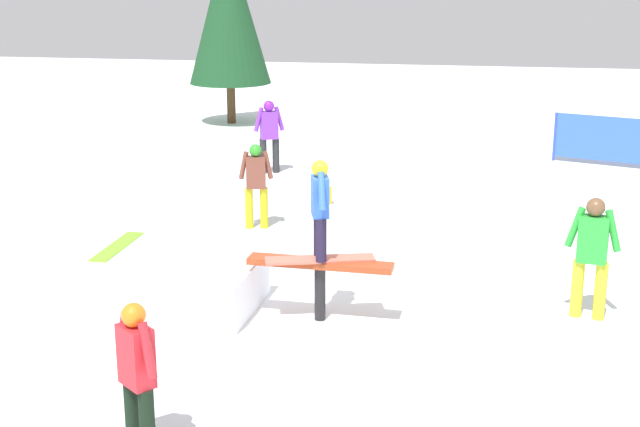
{
  "coord_description": "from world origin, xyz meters",
  "views": [
    {
      "loc": [
        1.89,
        -10.23,
        4.28
      ],
      "look_at": [
        0.0,
        0.0,
        1.38
      ],
      "focal_mm": 50.0,
      "sensor_mm": 36.0,
      "label": 1
    }
  ],
  "objects_px": {
    "bystander_brown": "(256,181)",
    "main_rider_on_rail": "(320,213)",
    "loose_snowboard_lime": "(117,246)",
    "bystander_purple": "(269,133)",
    "pine_tree_near": "(229,10)",
    "rail_feature": "(320,271)",
    "bystander_red": "(137,371)",
    "backpack_on_snow": "(322,195)",
    "bystander_green": "(592,251)"
  },
  "relations": [
    {
      "from": "rail_feature",
      "to": "bystander_purple",
      "type": "relative_size",
      "value": 1.18
    },
    {
      "from": "main_rider_on_rail",
      "to": "bystander_purple",
      "type": "bearing_deg",
      "value": 91.38
    },
    {
      "from": "rail_feature",
      "to": "bystander_purple",
      "type": "distance_m",
      "value": 8.29
    },
    {
      "from": "bystander_brown",
      "to": "bystander_green",
      "type": "distance_m",
      "value": 5.96
    },
    {
      "from": "bystander_red",
      "to": "loose_snowboard_lime",
      "type": "xyz_separation_m",
      "value": [
        -2.68,
        5.79,
        -0.81
      ]
    },
    {
      "from": "bystander_red",
      "to": "backpack_on_snow",
      "type": "xyz_separation_m",
      "value": [
        0.03,
        8.98,
        -0.65
      ]
    },
    {
      "from": "bystander_green",
      "to": "loose_snowboard_lime",
      "type": "distance_m",
      "value": 7.23
    },
    {
      "from": "bystander_purple",
      "to": "bystander_green",
      "type": "distance_m",
      "value": 9.28
    },
    {
      "from": "rail_feature",
      "to": "bystander_green",
      "type": "height_order",
      "value": "bystander_green"
    },
    {
      "from": "bystander_red",
      "to": "loose_snowboard_lime",
      "type": "bearing_deg",
      "value": -26.35
    },
    {
      "from": "rail_feature",
      "to": "loose_snowboard_lime",
      "type": "height_order",
      "value": "rail_feature"
    },
    {
      "from": "bystander_brown",
      "to": "bystander_purple",
      "type": "distance_m",
      "value": 4.16
    },
    {
      "from": "main_rider_on_rail",
      "to": "loose_snowboard_lime",
      "type": "xyz_separation_m",
      "value": [
        -3.69,
        2.35,
        -1.38
      ]
    },
    {
      "from": "rail_feature",
      "to": "bystander_brown",
      "type": "height_order",
      "value": "bystander_brown"
    },
    {
      "from": "bystander_purple",
      "to": "backpack_on_snow",
      "type": "height_order",
      "value": "bystander_purple"
    },
    {
      "from": "rail_feature",
      "to": "main_rider_on_rail",
      "type": "relative_size",
      "value": 1.33
    },
    {
      "from": "main_rider_on_rail",
      "to": "bystander_red",
      "type": "height_order",
      "value": "main_rider_on_rail"
    },
    {
      "from": "bystander_red",
      "to": "rail_feature",
      "type": "bearing_deg",
      "value": -67.57
    },
    {
      "from": "loose_snowboard_lime",
      "to": "pine_tree_near",
      "type": "bearing_deg",
      "value": 7.18
    },
    {
      "from": "bystander_purple",
      "to": "loose_snowboard_lime",
      "type": "height_order",
      "value": "bystander_purple"
    },
    {
      "from": "rail_feature",
      "to": "pine_tree_near",
      "type": "distance_m",
      "value": 14.89
    },
    {
      "from": "bystander_red",
      "to": "bystander_green",
      "type": "xyz_separation_m",
      "value": [
        4.31,
        4.12,
        0.05
      ]
    },
    {
      "from": "bystander_brown",
      "to": "loose_snowboard_lime",
      "type": "distance_m",
      "value": 2.52
    },
    {
      "from": "bystander_brown",
      "to": "bystander_green",
      "type": "bearing_deg",
      "value": -44.8
    },
    {
      "from": "main_rider_on_rail",
      "to": "loose_snowboard_lime",
      "type": "distance_m",
      "value": 4.58
    },
    {
      "from": "main_rider_on_rail",
      "to": "bystander_green",
      "type": "xyz_separation_m",
      "value": [
        3.3,
        0.68,
        -0.52
      ]
    },
    {
      "from": "bystander_green",
      "to": "loose_snowboard_lime",
      "type": "height_order",
      "value": "bystander_green"
    },
    {
      "from": "bystander_brown",
      "to": "backpack_on_snow",
      "type": "height_order",
      "value": "bystander_brown"
    },
    {
      "from": "bystander_red",
      "to": "pine_tree_near",
      "type": "distance_m",
      "value": 17.83
    },
    {
      "from": "bystander_green",
      "to": "bystander_brown",
      "type": "bearing_deg",
      "value": -20.71
    },
    {
      "from": "bystander_brown",
      "to": "bystander_red",
      "type": "distance_m",
      "value": 7.27
    },
    {
      "from": "rail_feature",
      "to": "main_rider_on_rail",
      "type": "xyz_separation_m",
      "value": [
        0.0,
        0.0,
        0.75
      ]
    },
    {
      "from": "main_rider_on_rail",
      "to": "bystander_brown",
      "type": "height_order",
      "value": "main_rider_on_rail"
    },
    {
      "from": "pine_tree_near",
      "to": "loose_snowboard_lime",
      "type": "bearing_deg",
      "value": -83.05
    },
    {
      "from": "rail_feature",
      "to": "pine_tree_near",
      "type": "xyz_separation_m",
      "value": [
        -5.08,
        13.77,
        2.48
      ]
    },
    {
      "from": "bystander_brown",
      "to": "main_rider_on_rail",
      "type": "bearing_deg",
      "value": -78.12
    },
    {
      "from": "rail_feature",
      "to": "bystander_red",
      "type": "distance_m",
      "value": 3.59
    },
    {
      "from": "pine_tree_near",
      "to": "backpack_on_snow",
      "type": "bearing_deg",
      "value": -63.53
    },
    {
      "from": "bystander_red",
      "to": "bystander_green",
      "type": "distance_m",
      "value": 5.96
    },
    {
      "from": "bystander_purple",
      "to": "loose_snowboard_lime",
      "type": "xyz_separation_m",
      "value": [
        -1.14,
        -5.54,
        -0.86
      ]
    },
    {
      "from": "bystander_red",
      "to": "backpack_on_snow",
      "type": "bearing_deg",
      "value": -51.34
    },
    {
      "from": "main_rider_on_rail",
      "to": "rail_feature",
      "type": "bearing_deg",
      "value": 0.0
    },
    {
      "from": "rail_feature",
      "to": "loose_snowboard_lime",
      "type": "distance_m",
      "value": 4.42
    },
    {
      "from": "pine_tree_near",
      "to": "main_rider_on_rail",
      "type": "bearing_deg",
      "value": -69.75
    },
    {
      "from": "main_rider_on_rail",
      "to": "backpack_on_snow",
      "type": "distance_m",
      "value": 5.76
    },
    {
      "from": "backpack_on_snow",
      "to": "pine_tree_near",
      "type": "relative_size",
      "value": 0.07
    },
    {
      "from": "bystander_purple",
      "to": "pine_tree_near",
      "type": "height_order",
      "value": "pine_tree_near"
    },
    {
      "from": "bystander_purple",
      "to": "loose_snowboard_lime",
      "type": "relative_size",
      "value": 1.01
    },
    {
      "from": "bystander_purple",
      "to": "pine_tree_near",
      "type": "bearing_deg",
      "value": 87.23
    },
    {
      "from": "main_rider_on_rail",
      "to": "bystander_brown",
      "type": "relative_size",
      "value": 0.96
    }
  ]
}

